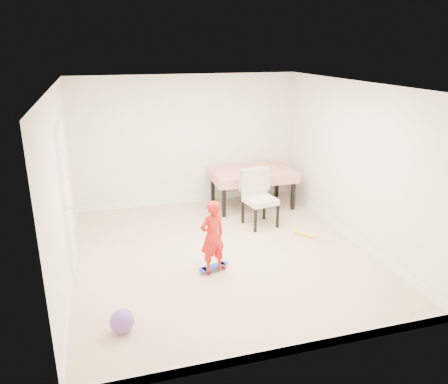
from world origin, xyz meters
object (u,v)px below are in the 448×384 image
object	(u,v)px
balloon	(122,321)
child	(212,239)
skateboard	(213,268)
dining_table	(252,188)
dining_chair	(260,199)

from	to	relation	value
balloon	child	bearing A→B (deg)	37.72
skateboard	balloon	size ratio (longest dim) A/B	1.75
dining_table	balloon	bearing A→B (deg)	-128.64
skateboard	child	distance (m)	0.50
dining_chair	skateboard	world-z (taller)	dining_chair
dining_table	skateboard	distance (m)	2.82
skateboard	dining_chair	bearing A→B (deg)	30.36
balloon	skateboard	bearing A→B (deg)	38.58
dining_table	dining_chair	size ratio (longest dim) A/B	1.57
dining_table	child	size ratio (longest dim) A/B	1.51
child	dining_table	bearing A→B (deg)	-138.13
dining_chair	skateboard	size ratio (longest dim) A/B	2.10
child	dining_chair	bearing A→B (deg)	-148.33
dining_table	child	world-z (taller)	child
child	balloon	xyz separation A→B (m)	(-1.35, -1.04, -0.39)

